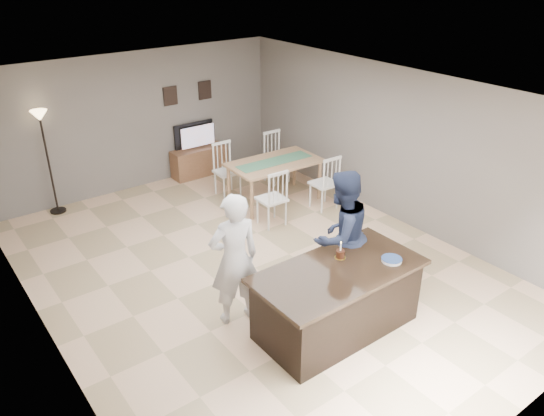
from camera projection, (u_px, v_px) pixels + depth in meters
floor at (255, 268)px, 8.16m from camera, size 8.00×8.00×0.00m
room_shell at (253, 166)px, 7.42m from camera, size 8.00×8.00×8.00m
kitchen_island at (337, 299)px, 6.67m from camera, size 2.15×1.10×0.90m
tv_console at (199, 161)px, 11.38m from camera, size 1.20×0.40×0.60m
television at (196, 136)px, 11.18m from camera, size 0.91×0.12×0.53m
tv_screen_glow at (198, 136)px, 11.12m from camera, size 0.78×0.00×0.78m
picture_frames at (188, 93)px, 10.86m from camera, size 1.10×0.02×0.38m
doorway at (117, 378)px, 4.35m from camera, size 0.00×2.10×2.65m
woman at (234, 260)px, 6.66m from camera, size 0.73×0.55×1.81m
man at (340, 236)px, 7.14m from camera, size 0.95×0.76×1.87m
birthday_cake at (340, 254)px, 6.69m from camera, size 0.15×0.15×0.23m
plate_stack at (392, 260)px, 6.63m from camera, size 0.26×0.26×0.04m
dining_table at (275, 169)px, 10.02m from camera, size 1.77×2.01×1.06m
floor_lamp at (43, 135)px, 9.23m from camera, size 0.29×0.29×1.93m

